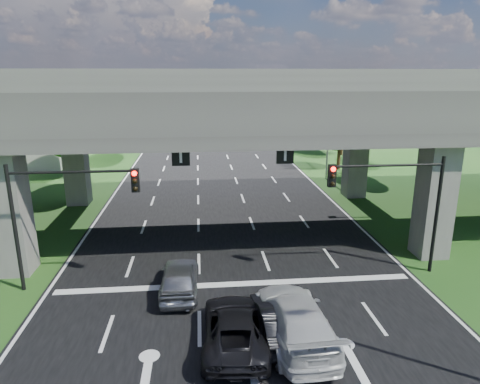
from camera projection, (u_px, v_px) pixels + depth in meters
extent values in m
plane|color=#1C4716|center=(244.00, 326.00, 17.19)|extent=(160.00, 160.00, 0.00)
cube|color=black|center=(227.00, 235.00, 26.78)|extent=(18.00, 120.00, 0.03)
cube|color=#33312E|center=(224.00, 103.00, 26.55)|extent=(80.00, 15.00, 2.00)
cube|color=#64615C|center=(234.00, 80.00, 19.20)|extent=(80.00, 0.50, 1.00)
cube|color=#64615C|center=(218.00, 77.00, 33.10)|extent=(80.00, 0.50, 1.00)
cube|color=#64615C|center=(9.00, 206.00, 20.98)|extent=(1.60, 1.60, 7.00)
cube|color=#64615C|center=(76.00, 159.00, 32.49)|extent=(1.60, 1.60, 7.00)
cube|color=#64615C|center=(435.00, 194.00, 23.03)|extent=(1.60, 1.60, 7.00)
cube|color=#64615C|center=(356.00, 154.00, 34.54)|extent=(1.60, 1.60, 7.00)
cube|color=black|center=(181.00, 157.00, 20.14)|extent=(0.85, 0.06, 0.85)
cube|color=black|center=(285.00, 155.00, 20.61)|extent=(0.85, 0.06, 0.85)
cylinder|color=black|center=(436.00, 216.00, 21.16)|extent=(0.18, 0.18, 6.00)
cylinder|color=black|center=(388.00, 165.00, 20.20)|extent=(5.50, 0.12, 0.12)
cube|color=black|center=(332.00, 176.00, 19.88)|extent=(0.35, 0.28, 1.05)
sphere|color=#FF0C05|center=(333.00, 169.00, 19.63)|extent=(0.22, 0.22, 0.22)
cylinder|color=black|center=(15.00, 230.00, 19.29)|extent=(0.18, 0.18, 6.00)
cylinder|color=black|center=(72.00, 172.00, 18.85)|extent=(5.50, 0.12, 0.12)
cube|color=black|center=(135.00, 180.00, 19.04)|extent=(0.35, 0.28, 1.05)
sphere|color=#FF0C05|center=(134.00, 174.00, 18.79)|extent=(0.22, 0.22, 0.22)
cylinder|color=gray|center=(329.00, 127.00, 39.85)|extent=(0.16, 0.16, 10.00)
cylinder|color=gray|center=(316.00, 74.00, 38.45)|extent=(3.00, 0.10, 0.10)
cube|color=gray|center=(299.00, 76.00, 38.33)|extent=(0.60, 0.25, 0.18)
cylinder|color=gray|center=(292.00, 112.00, 55.19)|extent=(0.16, 0.16, 10.00)
cylinder|color=gray|center=(282.00, 74.00, 53.79)|extent=(3.00, 0.10, 0.10)
cube|color=gray|center=(270.00, 75.00, 53.67)|extent=(0.60, 0.25, 0.18)
cylinder|color=black|center=(68.00, 163.00, 40.37)|extent=(0.36, 0.36, 3.30)
sphere|color=#1A4713|center=(64.00, 131.00, 39.57)|extent=(4.50, 4.50, 4.50)
sphere|color=#1A4713|center=(66.00, 117.00, 38.96)|extent=(3.60, 3.60, 3.60)
sphere|color=#1A4713|center=(63.00, 140.00, 40.16)|extent=(3.30, 3.30, 3.30)
cylinder|color=black|center=(61.00, 151.00, 47.82)|extent=(0.36, 0.36, 2.86)
sphere|color=#1A4713|center=(59.00, 128.00, 47.12)|extent=(3.90, 3.90, 3.90)
sphere|color=#1A4713|center=(60.00, 117.00, 46.56)|extent=(3.12, 3.12, 3.12)
sphere|color=#1A4713|center=(58.00, 134.00, 47.69)|extent=(2.86, 2.86, 2.86)
cylinder|color=black|center=(111.00, 137.00, 55.78)|extent=(0.36, 0.36, 3.52)
sphere|color=#1A4713|center=(109.00, 112.00, 54.92)|extent=(4.80, 4.80, 4.80)
sphere|color=#1A4713|center=(111.00, 101.00, 54.28)|extent=(3.84, 3.84, 3.84)
sphere|color=#1A4713|center=(108.00, 120.00, 55.53)|extent=(3.52, 3.52, 3.52)
cylinder|color=black|center=(339.00, 155.00, 44.84)|extent=(0.36, 0.36, 3.08)
sphere|color=#1A4713|center=(341.00, 128.00, 44.09)|extent=(4.20, 4.20, 4.20)
sphere|color=#1A4713|center=(346.00, 116.00, 43.50)|extent=(3.36, 3.36, 3.36)
sphere|color=#1A4713|center=(336.00, 136.00, 44.67)|extent=(3.08, 3.08, 3.08)
cylinder|color=black|center=(342.00, 144.00, 52.82)|extent=(0.36, 0.36, 2.86)
sphere|color=#1A4713|center=(343.00, 122.00, 52.13)|extent=(3.90, 3.90, 3.90)
sphere|color=#1A4713|center=(348.00, 113.00, 51.56)|extent=(3.12, 3.12, 3.12)
sphere|color=#1A4713|center=(339.00, 128.00, 52.69)|extent=(2.86, 2.86, 2.86)
cylinder|color=black|center=(296.00, 133.00, 60.06)|extent=(0.36, 0.36, 3.30)
sphere|color=#1A4713|center=(297.00, 112.00, 59.26)|extent=(4.50, 4.50, 4.50)
sphere|color=#1A4713|center=(300.00, 102.00, 58.64)|extent=(3.60, 3.60, 3.60)
sphere|color=#1A4713|center=(294.00, 118.00, 59.85)|extent=(3.30, 3.30, 3.30)
imported|color=gray|center=(180.00, 277.00, 19.61)|extent=(1.80, 4.32, 1.46)
imported|color=black|center=(277.00, 320.00, 16.31)|extent=(1.65, 4.25, 1.38)
imported|color=#B6B6B6|center=(295.00, 318.00, 16.13)|extent=(2.65, 5.91, 1.68)
imported|color=black|center=(235.00, 327.00, 15.85)|extent=(2.65, 5.17, 1.40)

